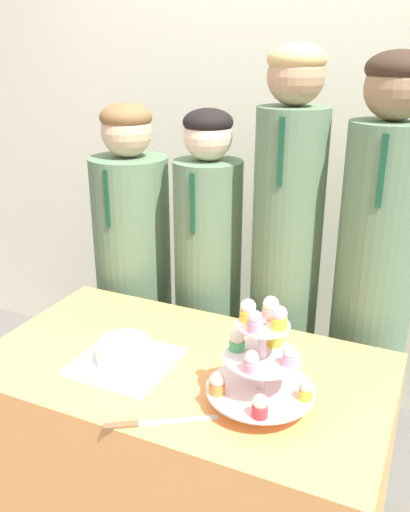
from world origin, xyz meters
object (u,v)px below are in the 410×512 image
object	(u,v)px
cake_knife	(142,424)
student_0	(134,284)
round_cake	(124,351)
student_2	(284,282)
student_3	(371,301)
student_1	(208,297)
cupcake_stand	(261,358)

from	to	relation	value
cake_knife	student_0	distance (m)	1.01
round_cake	cake_knife	bearing A→B (deg)	-48.91
cake_knife	student_2	xyz separation A→B (m)	(0.11, 0.85, 0.07)
cake_knife	student_0	world-z (taller)	student_0
student_3	cake_knife	bearing A→B (deg)	-116.49
student_0	student_3	bearing A→B (deg)	-0.00
student_1	round_cake	bearing A→B (deg)	-88.92
cupcake_stand	round_cake	bearing A→B (deg)	177.82
cake_knife	cupcake_stand	distance (m)	0.34
round_cake	student_2	xyz separation A→B (m)	(0.30, 0.63, 0.03)
student_0	student_2	bearing A→B (deg)	-0.00
round_cake	student_2	world-z (taller)	student_2
student_0	cupcake_stand	bearing A→B (deg)	-39.25
student_0	student_3	world-z (taller)	student_3
student_2	student_3	world-z (taller)	student_2
round_cake	student_3	size ratio (longest dim) A/B	0.17
student_2	cake_knife	bearing A→B (deg)	-97.19
cupcake_stand	student_2	bearing A→B (deg)	101.42
student_2	student_3	distance (m)	0.32
student_2	round_cake	bearing A→B (deg)	-115.62
cake_knife	cupcake_stand	xyz separation A→B (m)	(0.24, 0.21, 0.14)
student_1	student_0	bearing A→B (deg)	180.00
cupcake_stand	student_1	bearing A→B (deg)	124.52
cupcake_stand	student_0	distance (m)	1.04
round_cake	student_1	distance (m)	0.63
round_cake	student_1	xyz separation A→B (m)	(-0.01, 0.63, -0.09)
cupcake_stand	student_3	size ratio (longest dim) A/B	0.18
cake_knife	cupcake_stand	world-z (taller)	cupcake_stand
student_0	student_2	xyz separation A→B (m)	(0.66, -0.00, 0.13)
cake_knife	student_0	size ratio (longest dim) A/B	0.18
student_0	student_1	world-z (taller)	student_0
student_3	student_0	bearing A→B (deg)	180.00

